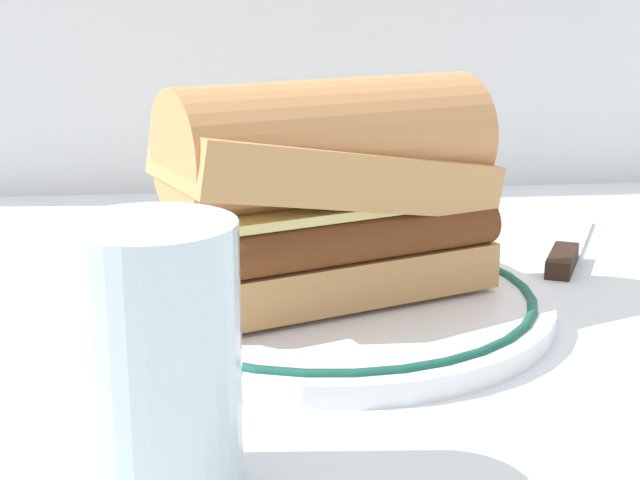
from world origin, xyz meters
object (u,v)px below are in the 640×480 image
(sausage_sandwich, at_px, (320,189))
(butter_knife, at_px, (568,248))
(plate, at_px, (320,302))
(drinking_glass, at_px, (155,382))

(sausage_sandwich, bearing_deg, butter_knife, 7.85)
(plate, height_order, drinking_glass, drinking_glass)
(sausage_sandwich, distance_m, drinking_glass, 0.21)
(plate, bearing_deg, drinking_glass, -112.76)
(butter_knife, bearing_deg, drinking_glass, -131.76)
(sausage_sandwich, height_order, butter_knife, sausage_sandwich)
(sausage_sandwich, relative_size, butter_knife, 1.34)
(plate, distance_m, butter_knife, 0.22)
(butter_knife, bearing_deg, plate, -150.15)
(butter_knife, bearing_deg, sausage_sandwich, -150.15)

